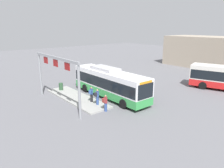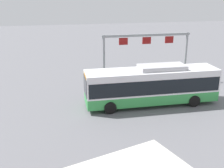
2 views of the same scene
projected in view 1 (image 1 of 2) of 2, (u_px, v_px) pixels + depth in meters
name	position (u px, v px, depth m)	size (l,w,h in m)	color
ground_plane	(109.00, 97.00, 24.80)	(120.00, 120.00, 0.00)	slate
platform_curb	(76.00, 98.00, 24.15)	(10.00, 2.80, 0.16)	#9E9E99
bus_main	(109.00, 82.00, 24.32)	(11.29, 2.78, 3.46)	green
person_boarding	(105.00, 103.00, 20.33)	(0.36, 0.54, 1.67)	#334C8C
person_waiting_near	(97.00, 97.00, 21.60)	(0.38, 0.56, 1.67)	#334C8C
person_waiting_mid	(91.00, 94.00, 22.43)	(0.51, 0.60, 1.67)	black
platform_sign_gantry	(56.00, 70.00, 21.24)	(9.30, 0.24, 5.20)	gray
station_building	(218.00, 53.00, 40.88)	(20.49, 8.00, 6.13)	tan
trash_bin	(61.00, 86.00, 26.84)	(0.52, 0.52, 0.90)	#2D5133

